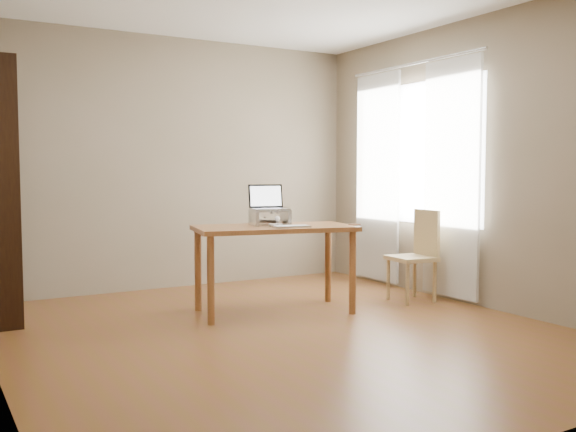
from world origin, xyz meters
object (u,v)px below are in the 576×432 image
object	(u,v)px
laptop	(267,203)
chair	(417,252)
cat	(265,218)
desk	(274,238)
keyboard	(292,226)

from	to	relation	value
laptop	chair	bearing A→B (deg)	-2.85
cat	chair	size ratio (longest dim) A/B	0.56
cat	chair	xyz separation A→B (m)	(1.44, -0.34, -0.36)
cat	chair	distance (m)	1.52
chair	cat	bearing A→B (deg)	171.48
desk	cat	xyz separation A→B (m)	(-0.03, 0.11, 0.17)
chair	laptop	bearing A→B (deg)	170.29
keyboard	desk	bearing A→B (deg)	111.66
desk	keyboard	size ratio (longest dim) A/B	4.44
laptop	cat	distance (m)	0.13
desk	laptop	xyz separation A→B (m)	(0.00, 0.13, 0.29)
cat	laptop	bearing A→B (deg)	38.30
desk	cat	bearing A→B (deg)	117.18
desk	laptop	bearing A→B (deg)	101.65
desk	keyboard	world-z (taller)	keyboard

